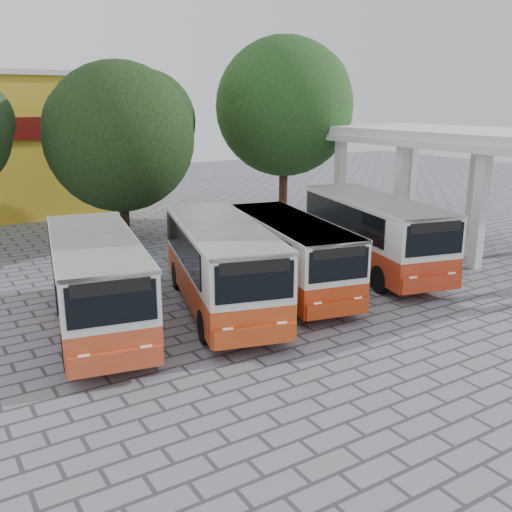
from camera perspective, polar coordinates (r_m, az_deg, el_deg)
ground at (r=18.51m, az=10.43°, el=-6.18°), size 90.00×90.00×0.00m
terminal_shelter at (r=27.85m, az=21.68°, el=10.60°), size 6.80×15.80×5.40m
bus_far_left at (r=17.58m, az=-15.66°, el=-2.03°), size 3.85×8.19×2.82m
bus_centre_left at (r=18.56m, az=-3.53°, el=-0.47°), size 4.47×8.43×2.87m
bus_centre_right at (r=20.33m, az=3.44°, el=0.55°), size 3.70×7.67×2.64m
bus_far_right at (r=23.32m, az=11.61°, el=2.65°), size 4.37×8.64×2.95m
tree_middle at (r=27.92m, az=-13.35°, el=11.98°), size 7.31×6.97×8.51m
tree_right at (r=32.79m, az=2.97°, el=15.11°), size 8.01×7.63×10.14m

